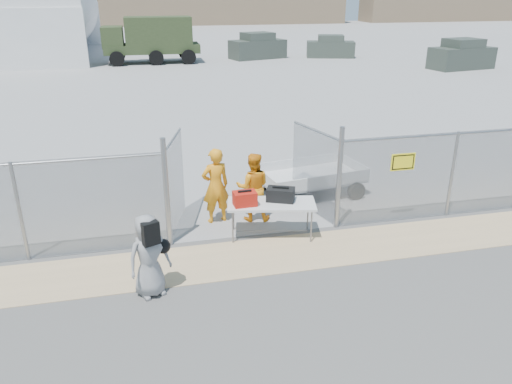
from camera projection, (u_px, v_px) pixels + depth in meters
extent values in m
plane|color=#4C4B4B|center=(279.00, 280.00, 9.93)|extent=(160.00, 160.00, 0.00)
cube|color=gray|center=(161.00, 50.00, 47.81)|extent=(160.00, 80.00, 0.01)
cube|color=tan|center=(266.00, 255.00, 10.83)|extent=(44.00, 1.60, 0.01)
cube|color=red|center=(245.00, 199.00, 11.20)|extent=(0.53, 0.36, 0.32)
cube|color=black|center=(281.00, 194.00, 11.44)|extent=(0.72, 0.59, 0.30)
imported|color=orange|center=(216.00, 186.00, 12.08)|extent=(0.77, 0.59, 1.90)
imported|color=orange|center=(253.00, 187.00, 12.23)|extent=(0.97, 0.83, 1.74)
imported|color=gray|center=(149.00, 256.00, 9.19)|extent=(0.93, 0.77, 1.63)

